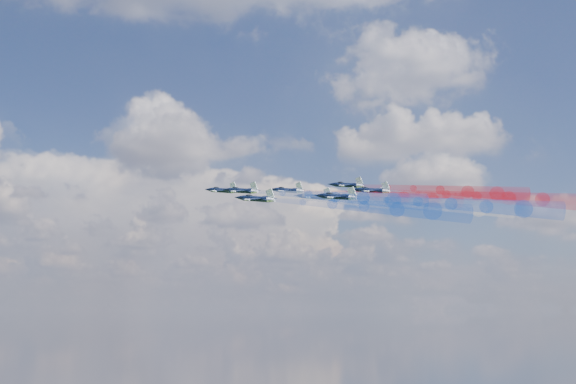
# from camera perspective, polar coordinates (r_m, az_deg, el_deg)

# --- Properties ---
(jet_lead) EXTENTS (14.14, 13.72, 6.38)m
(jet_lead) POSITION_cam_1_polar(r_m,az_deg,el_deg) (182.58, -5.35, 0.13)
(jet_lead) COLOR black
(trail_lead) EXTENTS (37.74, 25.63, 10.45)m
(trail_lead) POSITION_cam_1_polar(r_m,az_deg,el_deg) (167.20, 1.52, -0.32)
(trail_lead) COLOR white
(jet_inner_left) EXTENTS (14.14, 13.72, 6.38)m
(jet_inner_left) POSITION_cam_1_polar(r_m,az_deg,el_deg) (168.98, -3.78, 0.11)
(jet_inner_left) COLOR black
(trail_inner_left) EXTENTS (37.74, 25.63, 10.45)m
(trail_inner_left) POSITION_cam_1_polar(r_m,az_deg,el_deg) (154.32, 3.83, -0.37)
(trail_inner_left) COLOR blue
(jet_inner_right) EXTENTS (14.14, 13.72, 6.38)m
(jet_inner_right) POSITION_cam_1_polar(r_m,az_deg,el_deg) (183.99, -0.06, 0.14)
(jet_inner_right) COLOR black
(trail_inner_right) EXTENTS (37.74, 25.63, 10.45)m
(trail_inner_right) POSITION_cam_1_polar(r_m,az_deg,el_deg) (170.68, 7.16, -0.30)
(trail_inner_right) COLOR red
(jet_outer_left) EXTENTS (14.14, 13.72, 6.38)m
(jet_outer_left) POSITION_cam_1_polar(r_m,az_deg,el_deg) (150.67, -2.61, -0.55)
(jet_outer_left) COLOR black
(trail_outer_left) EXTENTS (37.74, 25.63, 10.45)m
(trail_outer_left) POSITION_cam_1_polar(r_m,az_deg,el_deg) (136.67, 6.14, -1.16)
(trail_outer_left) COLOR blue
(jet_center_third) EXTENTS (14.14, 13.72, 6.38)m
(jet_center_third) POSITION_cam_1_polar(r_m,az_deg,el_deg) (167.53, 2.12, -0.38)
(jet_center_third) COLOR black
(trail_center_third) EXTENTS (37.74, 25.63, 10.45)m
(trail_center_third) POSITION_cam_1_polar(r_m,az_deg,el_deg) (155.27, 10.27, -0.91)
(trail_center_third) COLOR white
(jet_outer_right) EXTENTS (14.14, 13.72, 6.38)m
(jet_outer_right) POSITION_cam_1_polar(r_m,az_deg,el_deg) (186.56, 4.77, 0.56)
(jet_outer_right) COLOR black
(trail_outer_right) EXTENTS (37.74, 25.63, 10.45)m
(trail_outer_right) POSITION_cam_1_polar(r_m,az_deg,el_deg) (175.20, 12.18, 0.16)
(trail_outer_right) COLOR red
(jet_rear_left) EXTENTS (14.14, 13.72, 6.38)m
(jet_rear_left) POSITION_cam_1_polar(r_m,az_deg,el_deg) (153.29, 3.95, -0.37)
(jet_rear_left) COLOR black
(trail_rear_left) EXTENTS (37.74, 25.63, 10.45)m
(trail_rear_left) POSITION_cam_1_polar(r_m,az_deg,el_deg) (141.96, 13.04, -0.94)
(trail_rear_left) COLOR blue
(jet_rear_right) EXTENTS (14.14, 13.72, 6.38)m
(jet_rear_right) POSITION_cam_1_polar(r_m,az_deg,el_deg) (171.22, 6.75, 0.12)
(jet_rear_right) COLOR black
(trail_rear_right) EXTENTS (37.74, 25.63, 10.45)m
(trail_rear_right) POSITION_cam_1_polar(r_m,az_deg,el_deg) (160.86, 14.99, -0.34)
(trail_rear_right) COLOR red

